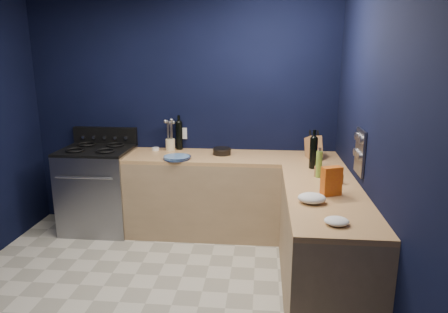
# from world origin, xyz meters

# --- Properties ---
(floor) EXTENTS (3.50, 3.50, 0.02)m
(floor) POSITION_xyz_m (0.00, 0.00, -0.01)
(floor) COLOR beige
(floor) RESTS_ON ground
(wall_back) EXTENTS (3.50, 0.02, 2.60)m
(wall_back) POSITION_xyz_m (0.00, 1.76, 1.30)
(wall_back) COLOR black
(wall_back) RESTS_ON ground
(wall_right) EXTENTS (0.02, 3.50, 2.60)m
(wall_right) POSITION_xyz_m (1.76, 0.00, 1.30)
(wall_right) COLOR black
(wall_right) RESTS_ON ground
(cab_back) EXTENTS (2.30, 0.63, 0.86)m
(cab_back) POSITION_xyz_m (0.60, 1.44, 0.43)
(cab_back) COLOR tan
(cab_back) RESTS_ON floor
(top_back) EXTENTS (2.30, 0.63, 0.04)m
(top_back) POSITION_xyz_m (0.60, 1.44, 0.88)
(top_back) COLOR #9C6B3F
(top_back) RESTS_ON cab_back
(cab_right) EXTENTS (0.63, 1.67, 0.86)m
(cab_right) POSITION_xyz_m (1.44, 0.29, 0.43)
(cab_right) COLOR tan
(cab_right) RESTS_ON floor
(top_right) EXTENTS (0.63, 1.67, 0.04)m
(top_right) POSITION_xyz_m (1.44, 0.29, 0.88)
(top_right) COLOR #9C6B3F
(top_right) RESTS_ON cab_right
(gas_range) EXTENTS (0.76, 0.66, 0.92)m
(gas_range) POSITION_xyz_m (-0.93, 1.42, 0.46)
(gas_range) COLOR gray
(gas_range) RESTS_ON floor
(oven_door) EXTENTS (0.59, 0.02, 0.42)m
(oven_door) POSITION_xyz_m (-0.93, 1.10, 0.45)
(oven_door) COLOR black
(oven_door) RESTS_ON gas_range
(cooktop) EXTENTS (0.76, 0.66, 0.03)m
(cooktop) POSITION_xyz_m (-0.93, 1.42, 0.94)
(cooktop) COLOR black
(cooktop) RESTS_ON gas_range
(backguard) EXTENTS (0.76, 0.06, 0.20)m
(backguard) POSITION_xyz_m (-0.93, 1.72, 1.04)
(backguard) COLOR black
(backguard) RESTS_ON gas_range
(spice_panel) EXTENTS (0.02, 0.28, 0.38)m
(spice_panel) POSITION_xyz_m (1.74, 0.55, 1.18)
(spice_panel) COLOR gray
(spice_panel) RESTS_ON wall_right
(wall_outlet) EXTENTS (0.09, 0.02, 0.13)m
(wall_outlet) POSITION_xyz_m (0.00, 1.74, 1.08)
(wall_outlet) COLOR white
(wall_outlet) RESTS_ON wall_back
(plate_stack) EXTENTS (0.36, 0.36, 0.03)m
(plate_stack) POSITION_xyz_m (0.03, 1.23, 0.92)
(plate_stack) COLOR #426B9D
(plate_stack) RESTS_ON top_back
(ramekin) EXTENTS (0.09, 0.09, 0.03)m
(ramekin) POSITION_xyz_m (-0.30, 1.61, 0.92)
(ramekin) COLOR white
(ramekin) RESTS_ON top_back
(utensil_crock) EXTENTS (0.12, 0.12, 0.13)m
(utensil_crock) POSITION_xyz_m (-0.13, 1.63, 0.97)
(utensil_crock) COLOR beige
(utensil_crock) RESTS_ON top_back
(wine_bottle_back) EXTENTS (0.08, 0.08, 0.32)m
(wine_bottle_back) POSITION_xyz_m (-0.04, 1.69, 1.06)
(wine_bottle_back) COLOR black
(wine_bottle_back) RESTS_ON top_back
(lemon_basket) EXTENTS (0.21, 0.21, 0.07)m
(lemon_basket) POSITION_xyz_m (0.48, 1.48, 0.94)
(lemon_basket) COLOR black
(lemon_basket) RESTS_ON top_back
(knife_block) EXTENTS (0.18, 0.29, 0.28)m
(knife_block) POSITION_xyz_m (1.46, 1.43, 1.01)
(knife_block) COLOR #9C6A3E
(knife_block) RESTS_ON top_back
(wine_bottle_right) EXTENTS (0.09, 0.09, 0.30)m
(wine_bottle_right) POSITION_xyz_m (1.41, 1.02, 1.05)
(wine_bottle_right) COLOR black
(wine_bottle_right) RESTS_ON top_right
(oil_bottle) EXTENTS (0.07, 0.07, 0.24)m
(oil_bottle) POSITION_xyz_m (1.43, 0.72, 1.02)
(oil_bottle) COLOR #79A336
(oil_bottle) RESTS_ON top_right
(spice_jar_near) EXTENTS (0.05, 0.05, 0.10)m
(spice_jar_near) POSITION_xyz_m (1.41, 0.73, 0.95)
(spice_jar_near) COLOR olive
(spice_jar_near) RESTS_ON top_right
(spice_jar_far) EXTENTS (0.05, 0.05, 0.08)m
(spice_jar_far) POSITION_xyz_m (1.60, 0.54, 0.94)
(spice_jar_far) COLOR olive
(spice_jar_far) RESTS_ON top_right
(crouton_bag) EXTENTS (0.17, 0.13, 0.23)m
(crouton_bag) POSITION_xyz_m (1.46, 0.24, 1.01)
(crouton_bag) COLOR #AD0C0F
(crouton_bag) RESTS_ON top_right
(towel_front) EXTENTS (0.24, 0.21, 0.07)m
(towel_front) POSITION_xyz_m (1.30, 0.05, 0.94)
(towel_front) COLOR white
(towel_front) RESTS_ON top_right
(towel_end) EXTENTS (0.20, 0.19, 0.05)m
(towel_end) POSITION_xyz_m (1.41, -0.34, 0.92)
(towel_end) COLOR white
(towel_end) RESTS_ON top_right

